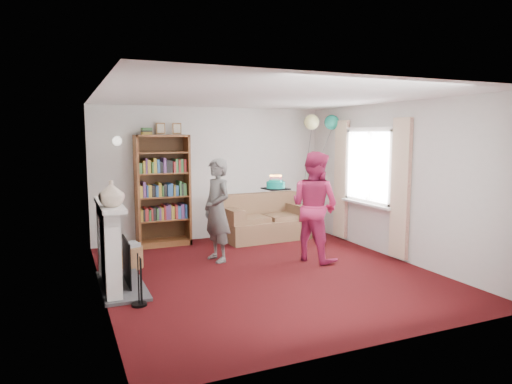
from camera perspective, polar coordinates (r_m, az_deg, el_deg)
name	(u,v)px	position (r m, az deg, el deg)	size (l,w,h in m)	color
ground	(266,273)	(6.70, 1.31, -10.06)	(5.00, 5.00, 0.00)	black
wall_back	(212,173)	(8.78, -5.50, 2.33)	(4.50, 0.02, 2.50)	silver
wall_left	(98,195)	(5.88, -19.12, -0.40)	(0.02, 5.00, 2.50)	silver
wall_right	(394,181)	(7.66, 16.91, 1.35)	(0.02, 5.00, 2.50)	silver
ceiling	(267,97)	(6.42, 1.38, 11.82)	(4.50, 5.00, 0.01)	white
fireplace	(114,249)	(6.21, -17.38, -6.87)	(0.55, 1.80, 1.12)	#3F3F42
window_bay	(368,180)	(8.10, 13.87, 1.42)	(0.14, 2.02, 2.20)	white
wall_sconce	(117,141)	(8.23, -16.97, 6.14)	(0.16, 0.23, 0.16)	gold
bookcase	(162,192)	(8.35, -11.64, 0.05)	(0.94, 0.42, 2.20)	#472B14
sofa	(263,222)	(8.80, 0.93, -3.72)	(1.60, 0.85, 0.85)	brown
wicker_basket	(129,257)	(7.15, -15.65, -7.78)	(0.43, 0.43, 0.38)	#A8774E
person_striped	(217,210)	(7.18, -4.87, -2.27)	(0.59, 0.39, 1.62)	black
person_magenta	(314,206)	(7.24, 7.32, -1.79)	(0.84, 0.65, 1.73)	#AC2251
birthday_cake	(276,185)	(7.22, 2.48, 0.89)	(0.36, 0.36, 0.22)	black
balloons	(322,122)	(8.77, 8.22, 8.63)	(0.72, 0.29, 1.71)	#3F3F3F
mantel_vase	(111,193)	(5.74, -17.62, -0.18)	(0.30, 0.30, 0.32)	beige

